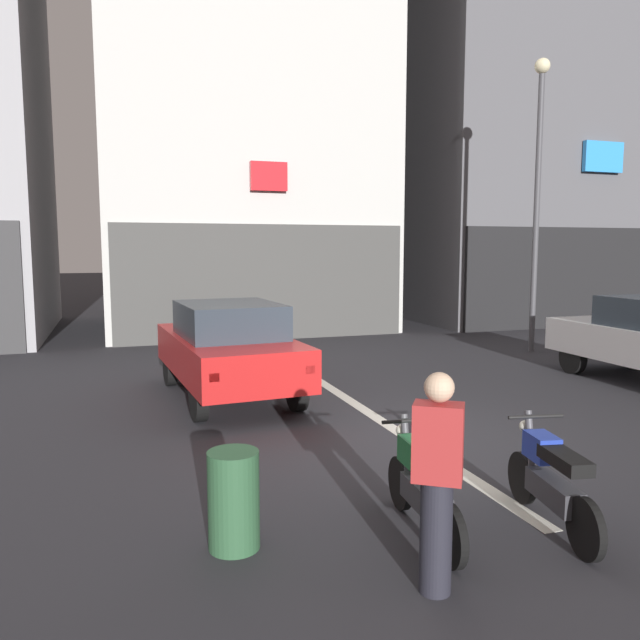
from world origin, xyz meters
The scene contains 9 objects.
ground_plane centered at (0.00, 0.00, 0.00)m, with size 120.00×120.00×0.00m, color #2B2B30.
lane_centre_line centered at (0.00, 6.00, 0.00)m, with size 0.20×18.00×0.01m, color silver.
building_far_right centered at (10.60, 13.04, 9.64)m, with size 8.88×8.50×19.32m.
car_red_crossing_near centered at (-1.89, 2.96, 0.89)m, with size 2.05×4.22×1.64m.
street_lamp centered at (6.05, 5.28, 4.23)m, with size 0.36×0.36×6.98m.
motorcycle_green_row_leftmost centered at (-1.15, -2.64, 0.46)m, with size 0.55×1.67×0.98m.
motorcycle_blue_row_left_mid centered at (0.03, -2.89, 0.46)m, with size 0.55×1.65×0.98m.
person_by_motorcycles centered at (-1.50, -3.51, 0.86)m, with size 0.42×0.38×1.67m.
trash_bin centered at (-2.79, -2.36, 0.42)m, with size 0.44×0.44×0.85m, color #2D5938.
Camera 1 is at (-3.69, -7.37, 2.56)m, focal length 34.66 mm.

